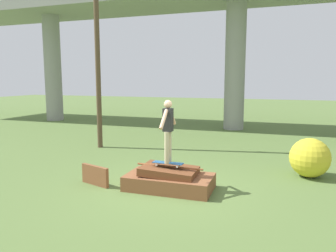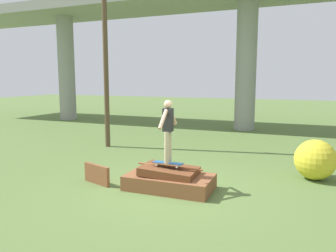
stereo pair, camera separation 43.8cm
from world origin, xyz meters
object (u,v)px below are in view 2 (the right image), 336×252
at_px(skateboard, 168,163).
at_px(skater, 168,127).
at_px(utility_pole, 105,35).
at_px(bush_yellow_flowering, 315,160).

height_order(skateboard, skater, skater).
bearing_deg(utility_pole, bush_yellow_flowering, -11.56).
relative_size(skater, utility_pole, 0.18).
height_order(utility_pole, bush_yellow_flowering, utility_pole).
xyz_separation_m(skateboard, skater, (0.00, -0.00, 0.91)).
bearing_deg(bush_yellow_flowering, utility_pole, 168.44).
xyz_separation_m(skater, bush_yellow_flowering, (3.43, 2.37, -1.04)).
distance_m(skater, bush_yellow_flowering, 4.30).
xyz_separation_m(skater, utility_pole, (-4.39, 3.97, 2.89)).
relative_size(utility_pole, bush_yellow_flowering, 7.78).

